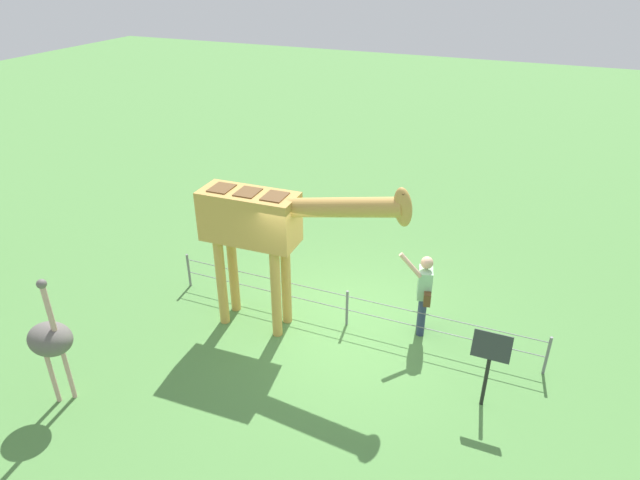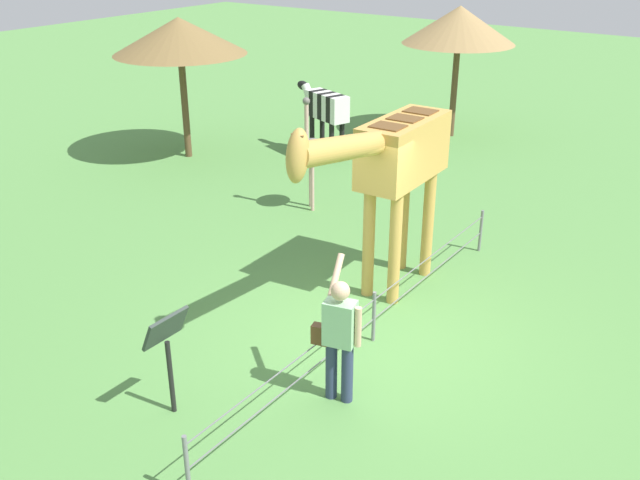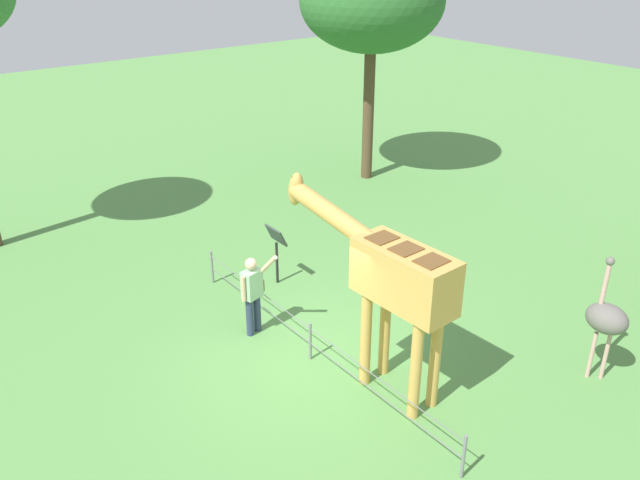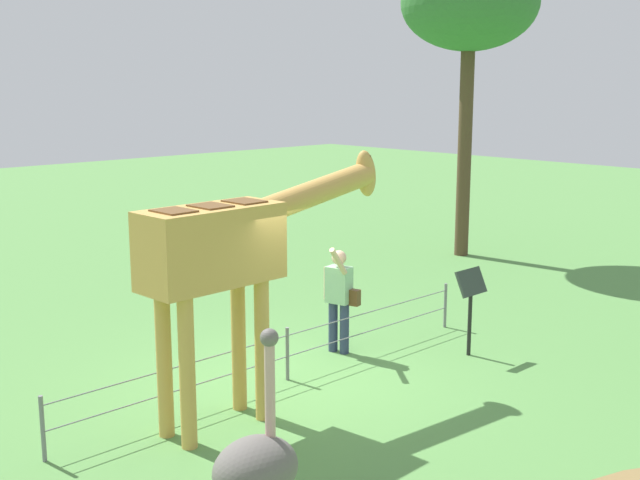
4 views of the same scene
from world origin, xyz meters
The scene contains 6 objects.
ground_plane centered at (0.00, 0.00, 0.00)m, with size 60.00×60.00×0.00m, color #568E47.
giraffe centered at (-1.33, -0.43, 2.09)m, with size 3.70×0.75×3.15m.
visitor centered at (1.32, 0.44, 0.90)m, with size 0.64×0.57×1.72m.
ostrich centered at (-3.39, -3.40, 1.18)m, with size 0.70×0.56×2.25m.
info_sign centered at (2.65, -0.99, 0.95)m, with size 0.56×0.21×1.32m.
wire_fence centered at (0.00, 0.12, 0.40)m, with size 7.05×0.05×0.75m.
Camera 1 is at (2.77, -7.81, 6.26)m, focal length 30.72 mm.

